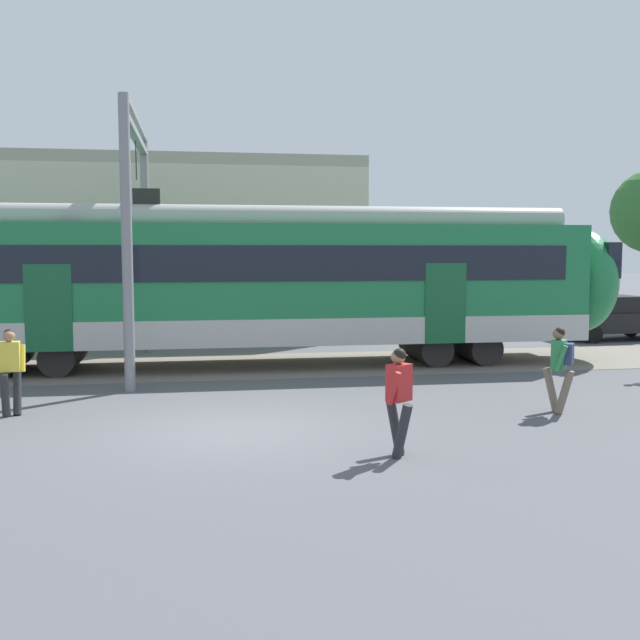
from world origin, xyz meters
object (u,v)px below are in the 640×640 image
at_px(pedestrian_red, 399,394).
at_px(parked_car_black, 612,318).
at_px(pedestrian_yellow, 10,364).
at_px(pedestrian_green, 560,362).

bearing_deg(pedestrian_red, parked_car_black, 49.31).
height_order(pedestrian_yellow, parked_car_black, pedestrian_yellow).
xyz_separation_m(pedestrian_yellow, parked_car_black, (17.86, 9.33, -0.21)).
xyz_separation_m(pedestrian_red, parked_car_black, (11.38, 13.24, -0.18)).
distance_m(pedestrian_green, parked_car_black, 13.14).
relative_size(pedestrian_yellow, pedestrian_red, 1.00).
bearing_deg(pedestrian_yellow, pedestrian_red, -31.11).
bearing_deg(pedestrian_yellow, parked_car_black, 27.57).
distance_m(pedestrian_yellow, parked_car_black, 20.15).
xyz_separation_m(pedestrian_red, pedestrian_green, (3.87, 2.46, 0.03)).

